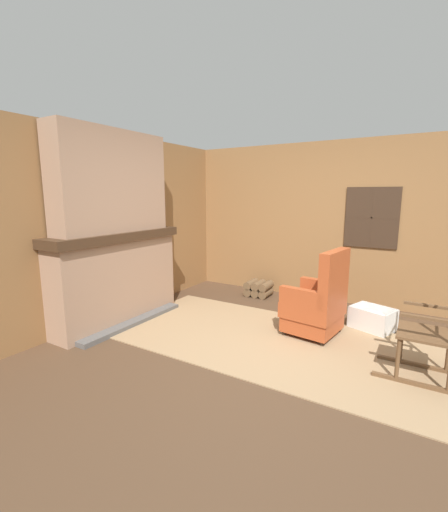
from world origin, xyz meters
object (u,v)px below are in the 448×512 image
firewood_stack (259,288)px  oil_lamp_vase (87,226)px  rocking_chair (432,334)px  storage_case (120,225)px  laundry_basket (372,319)px  armchair (317,305)px

firewood_stack → oil_lamp_vase: 2.89m
rocking_chair → oil_lamp_vase: bearing=12.4°
storage_case → firewood_stack: bearing=58.6°
rocking_chair → storage_case: (-3.60, -0.30, 0.83)m
laundry_basket → oil_lamp_vase: 3.68m
firewood_stack → laundry_basket: bearing=-17.3°
armchair → laundry_basket: bearing=-128.1°
armchair → storage_case: 2.70m
laundry_basket → armchair: bearing=-135.7°
oil_lamp_vase → storage_case: oil_lamp_vase is taller
firewood_stack → rocking_chair: bearing=-32.8°
storage_case → laundry_basket: bearing=23.5°
armchair → laundry_basket: size_ratio=1.84×
armchair → rocking_chair: size_ratio=0.77×
firewood_stack → laundry_basket: laundry_basket is taller
laundry_basket → oil_lamp_vase: bearing=-148.9°
rocking_chair → firewood_stack: size_ratio=3.25×
laundry_basket → oil_lamp_vase: (-2.99, -1.80, 1.16)m
rocking_chair → laundry_basket: (-0.61, 1.01, -0.30)m
laundry_basket → storage_case: (-2.99, -1.30, 1.13)m
rocking_chair → oil_lamp_vase: 3.79m
oil_lamp_vase → armchair: bearing=27.4°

